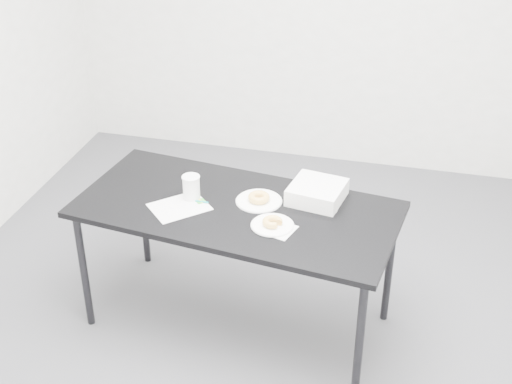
% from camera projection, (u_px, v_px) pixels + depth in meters
% --- Properties ---
extents(floor, '(4.00, 4.00, 0.00)m').
position_uv_depth(floor, '(264.00, 307.00, 4.24)').
color(floor, '#4A494E').
rests_on(floor, ground).
extents(table, '(1.78, 1.01, 0.77)m').
position_uv_depth(table, '(236.00, 216.00, 3.78)').
color(table, black).
rests_on(table, floor).
extents(scorecard, '(0.37, 0.36, 0.00)m').
position_uv_depth(scorecard, '(179.00, 207.00, 3.75)').
color(scorecard, white).
rests_on(scorecard, table).
extents(logo_patch, '(0.07, 0.07, 0.00)m').
position_uv_depth(logo_patch, '(201.00, 201.00, 3.80)').
color(logo_patch, green).
rests_on(logo_patch, scorecard).
extents(pen, '(0.13, 0.02, 0.01)m').
position_uv_depth(pen, '(196.00, 201.00, 3.79)').
color(pen, '#0D8E91').
rests_on(pen, scorecard).
extents(napkin, '(0.19, 0.19, 0.00)m').
position_uv_depth(napkin, '(278.00, 229.00, 3.56)').
color(napkin, white).
rests_on(napkin, table).
extents(plate_near, '(0.22, 0.22, 0.01)m').
position_uv_depth(plate_near, '(272.00, 225.00, 3.59)').
color(plate_near, white).
rests_on(plate_near, napkin).
extents(donut_near, '(0.14, 0.14, 0.03)m').
position_uv_depth(donut_near, '(272.00, 222.00, 3.58)').
color(donut_near, gold).
rests_on(donut_near, plate_near).
extents(plate_far, '(0.25, 0.25, 0.01)m').
position_uv_depth(plate_far, '(259.00, 201.00, 3.80)').
color(plate_far, white).
rests_on(plate_far, table).
extents(donut_far, '(0.16, 0.16, 0.04)m').
position_uv_depth(donut_far, '(259.00, 197.00, 3.79)').
color(donut_far, gold).
rests_on(donut_far, plate_far).
extents(coffee_cup, '(0.09, 0.09, 0.14)m').
position_uv_depth(coffee_cup, '(191.00, 187.00, 3.79)').
color(coffee_cup, white).
rests_on(coffee_cup, table).
extents(cup_lid, '(0.09, 0.09, 0.01)m').
position_uv_depth(cup_lid, '(329.00, 209.00, 3.72)').
color(cup_lid, silver).
rests_on(cup_lid, table).
extents(bakery_box, '(0.31, 0.31, 0.09)m').
position_uv_depth(bakery_box, '(317.00, 192.00, 3.79)').
color(bakery_box, white).
rests_on(bakery_box, table).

